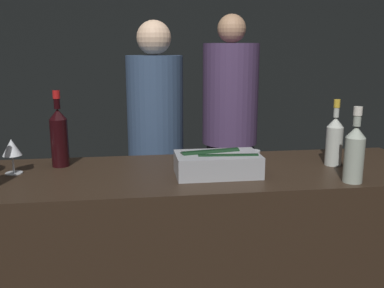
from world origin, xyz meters
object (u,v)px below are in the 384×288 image
(person_blond_tee, at_px, (230,122))
(ice_bin_with_bottles, at_px, (217,163))
(wine_glass, at_px, (12,149))
(red_wine_bottle_tall, at_px, (59,136))
(rose_wine_bottle, at_px, (334,139))
(candle_votive, at_px, (253,156))
(person_in_hoodie, at_px, (156,142))
(white_wine_bottle, at_px, (355,152))

(person_blond_tee, bearing_deg, ice_bin_with_bottles, -41.00)
(wine_glass, bearing_deg, red_wine_bottle_tall, 28.32)
(rose_wine_bottle, distance_m, person_blond_tee, 1.31)
(rose_wine_bottle, bearing_deg, candle_votive, 165.14)
(wine_glass, height_order, person_in_hoodie, person_in_hoodie)
(candle_votive, relative_size, red_wine_bottle_tall, 0.19)
(candle_votive, xyz_separation_m, person_in_hoodie, (-0.44, 0.69, -0.06))
(rose_wine_bottle, distance_m, red_wine_bottle_tall, 1.31)
(ice_bin_with_bottles, bearing_deg, red_wine_bottle_tall, 160.92)
(candle_votive, relative_size, white_wine_bottle, 0.22)
(red_wine_bottle_tall, xyz_separation_m, person_in_hoodie, (0.49, 0.63, -0.18))
(ice_bin_with_bottles, xyz_separation_m, person_blond_tee, (0.37, 1.37, -0.05))
(person_in_hoodie, height_order, person_blond_tee, person_blond_tee)
(ice_bin_with_bottles, height_order, white_wine_bottle, white_wine_bottle)
(white_wine_bottle, bearing_deg, red_wine_bottle_tall, 161.18)
(wine_glass, relative_size, white_wine_bottle, 0.49)
(wine_glass, distance_m, person_in_hoodie, 1.01)
(white_wine_bottle, bearing_deg, candle_votive, 131.82)
(rose_wine_bottle, height_order, person_blond_tee, person_blond_tee)
(candle_votive, relative_size, person_in_hoodie, 0.04)
(white_wine_bottle, distance_m, red_wine_bottle_tall, 1.33)
(rose_wine_bottle, relative_size, white_wine_bottle, 0.99)
(ice_bin_with_bottles, distance_m, person_blond_tee, 1.42)
(red_wine_bottle_tall, bearing_deg, wine_glass, -151.68)
(candle_votive, xyz_separation_m, white_wine_bottle, (0.33, -0.37, 0.10))
(ice_bin_with_bottles, distance_m, person_in_hoodie, 0.91)
(wine_glass, relative_size, red_wine_bottle_tall, 0.44)
(rose_wine_bottle, relative_size, person_blond_tee, 0.18)
(white_wine_bottle, xyz_separation_m, person_in_hoodie, (-0.77, 1.06, -0.17))
(person_blond_tee, bearing_deg, wine_glass, -72.05)
(candle_votive, distance_m, red_wine_bottle_tall, 0.94)
(person_in_hoodie, bearing_deg, person_blond_tee, 103.74)
(candle_votive, height_order, person_blond_tee, person_blond_tee)
(rose_wine_bottle, xyz_separation_m, red_wine_bottle_tall, (-1.30, 0.16, 0.02))
(ice_bin_with_bottles, bearing_deg, candle_votive, 40.59)
(wine_glass, height_order, red_wine_bottle_tall, red_wine_bottle_tall)
(white_wine_bottle, bearing_deg, wine_glass, 167.31)
(wine_glass, height_order, person_blond_tee, person_blond_tee)
(ice_bin_with_bottles, relative_size, red_wine_bottle_tall, 1.02)
(red_wine_bottle_tall, bearing_deg, white_wine_bottle, -18.82)
(ice_bin_with_bottles, xyz_separation_m, white_wine_bottle, (0.54, -0.18, 0.08))
(ice_bin_with_bottles, relative_size, person_in_hoodie, 0.22)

